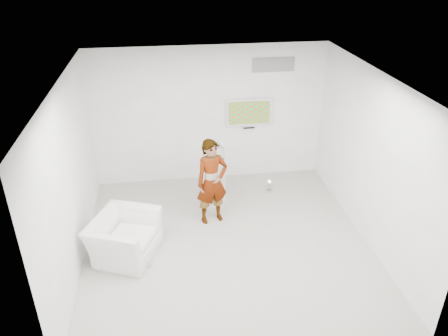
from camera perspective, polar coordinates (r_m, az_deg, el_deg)
The scene contains 10 objects.
room at distance 7.19m, azimuth 0.39°, elevation -0.11°, with size 5.01×5.01×3.00m.
tv at distance 9.51m, azimuth 3.27°, elevation 7.30°, with size 1.00×0.08×0.60m, color silver.
logo_decal at distance 9.36m, azimuth 6.48°, elevation 13.25°, with size 0.90×0.02×0.30m, color gray.
person at distance 8.14m, azimuth -1.58°, elevation -1.82°, with size 0.62×0.40×1.69m, color white.
armchair at distance 7.69m, azimuth -12.90°, elevation -8.78°, with size 1.13×0.99×0.73m, color white.
pedestal at distance 8.85m, azimuth -1.32°, elevation -1.86°, with size 0.47×0.47×0.98m, color silver.
floor_uplight at distance 9.49m, azimuth 5.93°, elevation -2.34°, with size 0.16×0.16×0.25m, color silver.
vitrine at distance 8.55m, azimuth -1.36°, elevation 1.94°, with size 0.33×0.33×0.33m, color silver.
console at distance 8.58m, azimuth -1.36°, elevation 1.57°, with size 0.05×0.15×0.20m, color silver.
wii_remote at distance 8.05m, azimuth -0.39°, elevation 3.21°, with size 0.03×0.13×0.03m, color silver.
Camera 1 is at (-0.96, -6.29, 4.84)m, focal length 35.00 mm.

